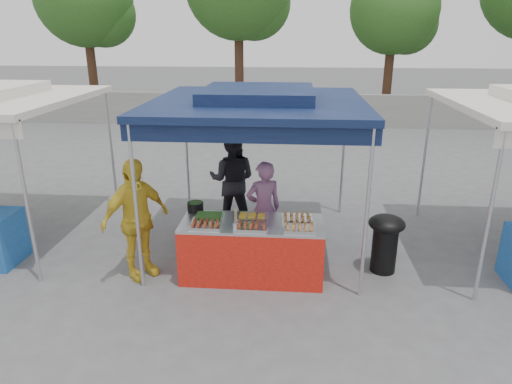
# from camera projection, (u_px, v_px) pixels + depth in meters

# --- Properties ---
(ground_plane) EXTENTS (80.00, 80.00, 0.00)m
(ground_plane) POSITION_uv_depth(u_px,v_px,m) (253.00, 272.00, 6.76)
(ground_plane) COLOR #5A5A5C
(back_wall) EXTENTS (40.00, 0.25, 1.20)m
(back_wall) POSITION_uv_depth(u_px,v_px,m) (279.00, 110.00, 16.89)
(back_wall) COLOR gray
(back_wall) RESTS_ON ground_plane
(main_canopy) EXTENTS (3.20, 3.20, 2.57)m
(main_canopy) POSITION_uv_depth(u_px,v_px,m) (258.00, 102.00, 6.88)
(main_canopy) COLOR silver
(main_canopy) RESTS_ON ground_plane
(tree_0) EXTENTS (3.78, 3.77, 6.48)m
(tree_0) POSITION_uv_depth(u_px,v_px,m) (89.00, 2.00, 17.85)
(tree_0) COLOR #412719
(tree_0) RESTS_ON ground_plane
(tree_2) EXTENTS (3.47, 3.40, 5.85)m
(tree_2) POSITION_uv_depth(u_px,v_px,m) (397.00, 14.00, 17.68)
(tree_2) COLOR #412719
(tree_2) RESTS_ON ground_plane
(vendor_table) EXTENTS (2.00, 0.80, 0.85)m
(vendor_table) POSITION_uv_depth(u_px,v_px,m) (252.00, 249.00, 6.52)
(vendor_table) COLOR red
(vendor_table) RESTS_ON ground_plane
(food_tray_fl) EXTENTS (0.42, 0.30, 0.07)m
(food_tray_fl) POSITION_uv_depth(u_px,v_px,m) (206.00, 225.00, 6.20)
(food_tray_fl) COLOR silver
(food_tray_fl) RESTS_ON vendor_table
(food_tray_fm) EXTENTS (0.42, 0.30, 0.07)m
(food_tray_fm) POSITION_uv_depth(u_px,v_px,m) (252.00, 227.00, 6.14)
(food_tray_fm) COLOR silver
(food_tray_fm) RESTS_ON vendor_table
(food_tray_fr) EXTENTS (0.42, 0.30, 0.07)m
(food_tray_fr) POSITION_uv_depth(u_px,v_px,m) (299.00, 228.00, 6.10)
(food_tray_fr) COLOR silver
(food_tray_fr) RESTS_ON vendor_table
(food_tray_bl) EXTENTS (0.42, 0.30, 0.07)m
(food_tray_bl) POSITION_uv_depth(u_px,v_px,m) (209.00, 217.00, 6.47)
(food_tray_bl) COLOR silver
(food_tray_bl) RESTS_ON vendor_table
(food_tray_bm) EXTENTS (0.42, 0.30, 0.07)m
(food_tray_bm) POSITION_uv_depth(u_px,v_px,m) (252.00, 217.00, 6.47)
(food_tray_bm) COLOR silver
(food_tray_bm) RESTS_ON vendor_table
(food_tray_br) EXTENTS (0.42, 0.30, 0.07)m
(food_tray_br) POSITION_uv_depth(u_px,v_px,m) (297.00, 218.00, 6.42)
(food_tray_br) COLOR silver
(food_tray_br) RESTS_ON vendor_table
(cooking_pot) EXTENTS (0.24, 0.24, 0.14)m
(cooking_pot) POSITION_uv_depth(u_px,v_px,m) (195.00, 207.00, 6.74)
(cooking_pot) COLOR black
(cooking_pot) RESTS_ON vendor_table
(skewer_cup) EXTENTS (0.08, 0.08, 0.10)m
(skewer_cup) POSITION_uv_depth(u_px,v_px,m) (236.00, 226.00, 6.13)
(skewer_cup) COLOR silver
(skewer_cup) RESTS_ON vendor_table
(wok_burner) EXTENTS (0.53, 0.53, 0.89)m
(wok_burner) POSITION_uv_depth(u_px,v_px,m) (385.00, 239.00, 6.64)
(wok_burner) COLOR black
(wok_burner) RESTS_ON ground_plane
(crate_left) EXTENTS (0.44, 0.31, 0.26)m
(crate_left) POSITION_uv_depth(u_px,v_px,m) (235.00, 249.00, 7.18)
(crate_left) COLOR #1438A3
(crate_left) RESTS_ON ground_plane
(crate_right) EXTENTS (0.56, 0.39, 0.34)m
(crate_right) POSITION_uv_depth(u_px,v_px,m) (281.00, 248.00, 7.14)
(crate_right) COLOR #1438A3
(crate_right) RESTS_ON ground_plane
(crate_stacked) EXTENTS (0.55, 0.39, 0.33)m
(crate_stacked) POSITION_uv_depth(u_px,v_px,m) (282.00, 228.00, 7.03)
(crate_stacked) COLOR #1438A3
(crate_stacked) RESTS_ON crate_right
(vendor_woman) EXTENTS (0.66, 0.55, 1.54)m
(vendor_woman) POSITION_uv_depth(u_px,v_px,m) (264.00, 209.00, 7.06)
(vendor_woman) COLOR #8A577F
(vendor_woman) RESTS_ON ground_plane
(helper_man) EXTENTS (0.91, 0.73, 1.76)m
(helper_man) POSITION_uv_depth(u_px,v_px,m) (232.00, 180.00, 8.09)
(helper_man) COLOR black
(helper_man) RESTS_ON ground_plane
(customer_person) EXTENTS (1.00, 1.07, 1.77)m
(customer_person) POSITION_uv_depth(u_px,v_px,m) (136.00, 219.00, 6.39)
(customer_person) COLOR yellow
(customer_person) RESTS_ON ground_plane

